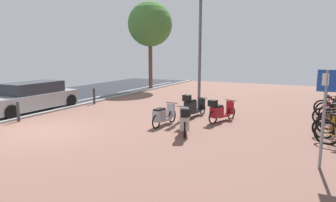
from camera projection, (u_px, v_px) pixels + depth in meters
ground at (69, 139)px, 9.43m from camera, size 21.00×40.00×0.13m
bicycle_rack_01 at (334, 130)px, 9.15m from camera, size 1.31×0.47×0.96m
bicycle_rack_02 at (336, 125)px, 9.72m from camera, size 1.28×0.51×0.95m
bicycle_rack_04 at (331, 117)px, 10.97m from camera, size 1.34×0.48×0.96m
bicycle_rack_06 at (333, 110)px, 12.15m from camera, size 1.35×0.48×0.98m
bicycle_rack_07 at (330, 108)px, 12.79m from camera, size 1.32×0.48×0.97m
scooter_near at (192, 107)px, 12.37m from camera, size 0.62×1.80×1.03m
scooter_mid at (184, 121)px, 9.82m from camera, size 0.95×1.68×0.99m
scooter_far at (163, 116)px, 10.96m from camera, size 0.52×1.70×0.81m
scooter_extra at (220, 111)px, 11.56m from camera, size 0.84×1.67×0.95m
parked_car_near at (32, 97)px, 13.70m from camera, size 1.79×4.35×1.36m
parking_sign at (324, 108)px, 6.73m from camera, size 0.40×0.07×2.33m
lamp_post at (200, 47)px, 13.95m from camera, size 0.20×0.52×5.36m
street_tree at (150, 24)px, 21.39m from camera, size 3.25×3.25×6.41m
bollard_near at (18, 112)px, 11.62m from camera, size 0.12×0.12×0.79m
bollard_far at (94, 96)px, 15.62m from camera, size 0.12×0.12×0.85m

